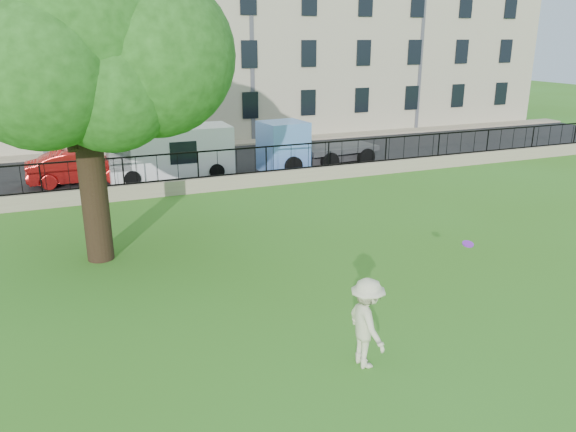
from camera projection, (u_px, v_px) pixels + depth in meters
name	position (u px, v px, depth m)	size (l,w,h in m)	color
ground	(322.00, 320.00, 12.94)	(120.00, 120.00, 0.00)	#3C731B
retaining_wall	(199.00, 185.00, 23.43)	(50.00, 0.40, 0.60)	gray
iron_railing	(198.00, 165.00, 23.17)	(50.00, 0.05, 1.13)	black
street	(177.00, 168.00, 27.66)	(60.00, 9.00, 0.01)	black
sidewalk	(159.00, 149.00, 32.23)	(60.00, 1.40, 0.12)	gray
building_row	(135.00, 25.00, 35.13)	(56.40, 10.40, 13.80)	#AFAA8B
tree	(71.00, 31.00, 14.54)	(7.88, 6.08, 9.63)	black
man	(367.00, 323.00, 10.90)	(1.19, 0.68, 1.84)	beige
frisbee	(468.00, 244.00, 13.20)	(0.27, 0.27, 0.03)	purple
red_sedan	(80.00, 167.00, 24.68)	(1.55, 4.43, 1.46)	#B31716
white_van	(170.00, 153.00, 25.62)	(5.51, 2.15, 2.31)	silver
blue_truck	(316.00, 143.00, 27.60)	(5.69, 2.02, 2.39)	#6291E6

